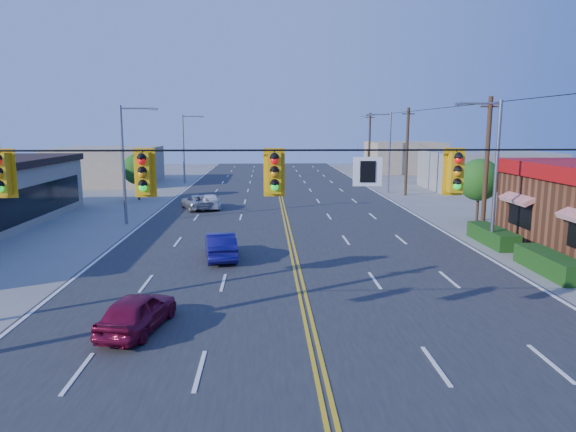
{
  "coord_description": "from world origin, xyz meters",
  "views": [
    {
      "loc": [
        -1.43,
        -13.08,
        6.58
      ],
      "look_at": [
        -0.32,
        12.08,
        2.2
      ],
      "focal_mm": 32.0,
      "sensor_mm": 36.0,
      "label": 1
    }
  ],
  "objects_px": {
    "car_silver": "(197,203)",
    "signal_span": "(316,194)",
    "car_blue": "(220,246)",
    "car_magenta": "(137,314)",
    "car_white": "(210,202)"
  },
  "relations": [
    {
      "from": "car_blue",
      "to": "car_silver",
      "type": "relative_size",
      "value": 0.98
    },
    {
      "from": "car_white",
      "to": "car_silver",
      "type": "relative_size",
      "value": 0.95
    },
    {
      "from": "car_white",
      "to": "car_blue",
      "type": "bearing_deg",
      "value": 89.7
    },
    {
      "from": "car_blue",
      "to": "car_white",
      "type": "relative_size",
      "value": 1.03
    },
    {
      "from": "car_silver",
      "to": "signal_span",
      "type": "bearing_deg",
      "value": 83.18
    },
    {
      "from": "car_magenta",
      "to": "car_blue",
      "type": "xyz_separation_m",
      "value": [
        1.9,
        9.2,
        0.04
      ]
    },
    {
      "from": "car_blue",
      "to": "car_silver",
      "type": "height_order",
      "value": "car_blue"
    },
    {
      "from": "car_magenta",
      "to": "car_white",
      "type": "height_order",
      "value": "car_magenta"
    },
    {
      "from": "car_magenta",
      "to": "signal_span",
      "type": "bearing_deg",
      "value": 163.88
    },
    {
      "from": "car_magenta",
      "to": "car_white",
      "type": "xyz_separation_m",
      "value": [
        -0.33,
        25.33,
        -0.05
      ]
    },
    {
      "from": "car_blue",
      "to": "car_white",
      "type": "xyz_separation_m",
      "value": [
        -2.23,
        16.13,
        -0.09
      ]
    },
    {
      "from": "signal_span",
      "to": "car_silver",
      "type": "xyz_separation_m",
      "value": [
        -6.83,
        27.93,
        -4.31
      ]
    },
    {
      "from": "signal_span",
      "to": "car_white",
      "type": "height_order",
      "value": "signal_span"
    },
    {
      "from": "signal_span",
      "to": "car_magenta",
      "type": "bearing_deg",
      "value": 151.96
    },
    {
      "from": "car_magenta",
      "to": "car_blue",
      "type": "relative_size",
      "value": 0.91
    }
  ]
}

